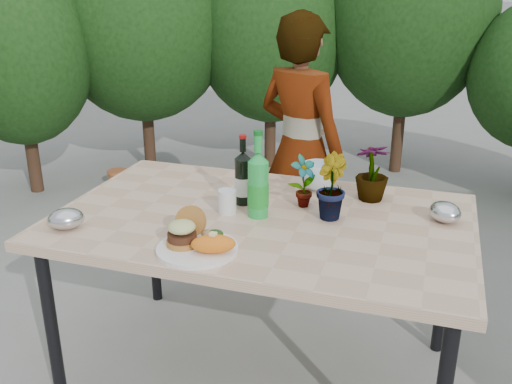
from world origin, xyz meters
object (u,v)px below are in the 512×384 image
(patio_table, at_px, (262,229))
(dinner_plate, at_px, (197,249))
(wine_bottle, at_px, (243,179))
(person, at_px, (300,149))

(patio_table, distance_m, dinner_plate, 0.38)
(dinner_plate, relative_size, wine_bottle, 0.96)
(wine_bottle, xyz_separation_m, person, (0.03, 0.88, -0.12))
(wine_bottle, relative_size, person, 0.20)
(patio_table, bearing_deg, wine_bottle, 137.77)
(patio_table, xyz_separation_m, person, (-0.09, 0.98, 0.04))
(dinner_plate, distance_m, wine_bottle, 0.47)
(person, bearing_deg, dinner_plate, 111.62)
(person, bearing_deg, patio_table, 118.18)
(dinner_plate, relative_size, person, 0.19)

